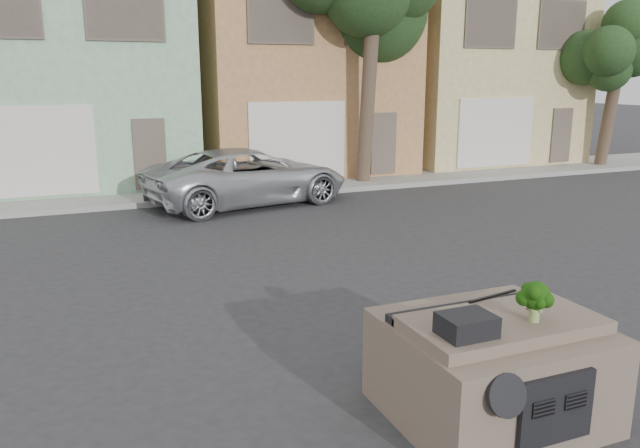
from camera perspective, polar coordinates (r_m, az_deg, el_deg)
ground_plane at (r=9.28m, az=3.66°, el=-8.26°), size 120.00×120.00×0.00m
sidewalk at (r=18.92m, az=-10.45°, el=3.00°), size 40.00×3.00×0.15m
townhouse_mint at (r=22.23m, az=-22.25°, el=13.36°), size 7.20×8.20×7.55m
townhouse_tan at (r=23.57m, az=-3.16°, el=14.25°), size 7.20×8.20×7.55m
townhouse_beige at (r=27.00m, az=12.49°, el=13.86°), size 7.20×8.20×7.55m
silver_pickup at (r=17.14m, az=-6.48°, el=1.81°), size 5.92×3.60×1.53m
tree_near at (r=19.64m, az=4.43°, el=15.79°), size 4.40×4.00×8.50m
tree_far at (r=25.73m, az=25.09°, el=11.24°), size 3.20×3.00×6.00m
car_dashboard at (r=6.72m, az=15.30°, el=-12.30°), size 2.00×1.80×1.12m
instrument_hump at (r=5.88m, az=13.25°, el=-8.97°), size 0.48×0.38×0.20m
wiper_arm at (r=6.94m, az=15.52°, el=-6.37°), size 0.69×0.15×0.02m
broccoli at (r=6.34m, az=19.08°, el=-6.68°), size 0.37×0.37×0.41m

